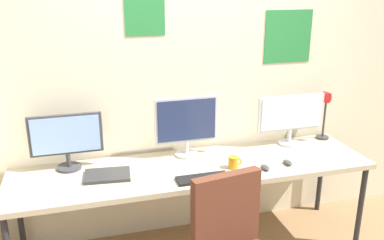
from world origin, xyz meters
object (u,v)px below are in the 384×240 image
Objects in this scene: desk_lamp at (327,104)px; keyboard_main at (203,178)px; monitor_center at (186,123)px; monitor_left at (66,138)px; mouse_left_side at (288,162)px; laptop_closed at (107,175)px; coffee_mug at (234,162)px; monitor_right at (291,116)px; desk at (194,172)px; mouse_right_side at (265,167)px.

keyboard_main is at bearing -159.82° from desk_lamp.
monitor_left is at bearing -180.00° from monitor_center.
keyboard_main is 0.70m from mouse_left_side.
keyboard_main is at bearing -13.79° from laptop_closed.
monitor_center is at bearing 151.71° from mouse_left_side.
monitor_center is 4.72× the size of coffee_mug.
monitor_right is 1.58× the size of keyboard_main.
laptop_closed is (0.26, -0.22, -0.23)m from monitor_left.
coffee_mug is at bearing -21.01° from desk.
monitor_left is 2.15m from desk_lamp.
monitor_left is 4.89× the size of coffee_mug.
monitor_left reaches higher than coffee_mug.
mouse_left_side is (-0.56, -0.39, -0.30)m from desk_lamp.
mouse_left_side is 1.00× the size of mouse_right_side.
monitor_right is 6.10× the size of mouse_left_side.
keyboard_main is 0.68m from laptop_closed.
desk is 0.31m from coffee_mug.
laptop_closed reaches higher than desk.
mouse_left_side is (1.59, -0.37, -0.22)m from monitor_left.
monitor_center reaches higher than monitor_right.
monitor_right reaches higher than monitor_left.
laptop_closed is at bearing -161.35° from monitor_center.
laptop_closed is at bearing 160.47° from keyboard_main.
monitor_right is 1.25× the size of desk_lamp.
monitor_center reaches higher than laptop_closed.
keyboard_main is (0.00, -0.44, -0.26)m from monitor_center.
desk_lamp is 1.47× the size of laptop_closed.
monitor_center is 1.56× the size of laptop_closed.
desk is 4.61× the size of monitor_right.
monitor_right reaches higher than keyboard_main.
mouse_left_side reaches higher than laptop_closed.
desk is 1.32m from desk_lamp.
desk_lamp is (1.25, 0.02, 0.05)m from monitor_center.
mouse_right_side is (0.49, -0.41, -0.25)m from monitor_center.
monitor_right is at bearing -177.23° from desk_lamp.
monitor_center reaches higher than desk.
laptop_closed is at bearing -179.70° from desk.
monitor_left is (-0.90, 0.21, 0.28)m from desk.
desk is 8.43× the size of laptop_closed.
laptop_closed is 3.02× the size of coffee_mug.
keyboard_main is at bearing -175.98° from mouse_right_side.
mouse_left_side is (-0.21, -0.37, -0.23)m from monitor_right.
monitor_center is at bearing 140.30° from mouse_right_side.
monitor_right reaches higher than laptop_closed.
monitor_right is 5.53× the size of coffee_mug.
monitor_center is 5.21× the size of mouse_left_side.
keyboard_main is (-0.90, -0.44, -0.24)m from monitor_right.
laptop_closed is (-1.89, -0.23, -0.31)m from desk_lamp.
mouse_left_side is at bearing -7.40° from coffee_mug.
monitor_right reaches higher than mouse_left_side.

